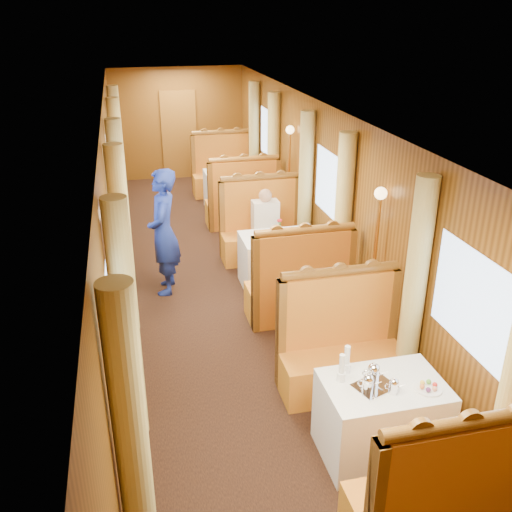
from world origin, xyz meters
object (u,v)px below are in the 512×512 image
object	(u,v)px
table_near	(381,419)
fruit_plate	(428,387)
banquette_near_fwd	(440,503)
banquette_near_aft	(340,352)
rose_vase_mid	(279,224)
table_mid	(278,261)
banquette_mid_aft	(262,232)
steward	(164,232)
banquette_mid_fwd	(299,289)
teapot_back	(373,376)
tea_tray	(374,386)
banquette_far_aft	(223,174)
table_far	(232,190)
teapot_right	(393,388)
banquette_far_fwd	(243,204)
teapot_left	(368,385)
passenger	(266,219)
rose_vase_far	(230,163)

from	to	relation	value
table_near	fruit_plate	bearing A→B (deg)	-25.08
banquette_near_fwd	banquette_near_aft	bearing A→B (deg)	90.00
rose_vase_mid	table_mid	bearing A→B (deg)	-120.74
banquette_mid_aft	steward	xyz separation A→B (m)	(-1.59, -0.83, 0.46)
table_near	banquette_mid_fwd	bearing A→B (deg)	90.00
table_near	table_mid	xyz separation A→B (m)	(0.00, 3.50, 0.00)
table_mid	teapot_back	distance (m)	3.49
table_near	tea_tray	size ratio (longest dim) A/B	3.09
rose_vase_mid	banquette_near_aft	bearing A→B (deg)	-90.39
banquette_near_fwd	banquette_far_aft	xyz separation A→B (m)	(0.00, 9.03, 0.00)
table_near	rose_vase_mid	distance (m)	3.57
table_near	fruit_plate	xyz separation A→B (m)	(0.33, -0.15, 0.39)
tea_tray	banquette_near_aft	bearing A→B (deg)	84.09
table_far	fruit_plate	xyz separation A→B (m)	(0.33, -7.15, 0.39)
teapot_right	tea_tray	bearing A→B (deg)	153.42
table_mid	banquette_far_fwd	bearing A→B (deg)	90.00
table_mid	teapot_right	world-z (taller)	teapot_right
banquette_far_fwd	rose_vase_mid	bearing A→B (deg)	-89.60
banquette_near_fwd	banquette_mid_fwd	size ratio (longest dim) A/B	1.00
banquette_far_fwd	teapot_left	bearing A→B (deg)	-91.78
banquette_near_fwd	banquette_mid_fwd	world-z (taller)	same
banquette_near_aft	banquette_far_fwd	world-z (taller)	same
banquette_mid_aft	rose_vase_mid	world-z (taller)	banquette_mid_aft
banquette_mid_aft	teapot_back	xyz separation A→B (m)	(-0.10, -4.47, 0.40)
tea_tray	teapot_back	xyz separation A→B (m)	(0.01, 0.06, 0.06)
banquette_far_fwd	teapot_right	world-z (taller)	banquette_far_fwd
banquette_mid_fwd	teapot_right	xyz separation A→B (m)	(0.01, -2.62, 0.38)
rose_vase_mid	teapot_right	bearing A→B (deg)	-90.10
banquette_far_fwd	banquette_far_aft	distance (m)	2.03
banquette_mid_fwd	steward	distance (m)	2.04
passenger	banquette_far_fwd	bearing A→B (deg)	90.00
banquette_far_fwd	steward	xyz separation A→B (m)	(-1.59, -2.30, 0.46)
banquette_far_aft	passenger	xyz separation A→B (m)	(-0.00, -3.76, 0.32)
table_near	banquette_far_fwd	bearing A→B (deg)	90.00
table_far	teapot_left	distance (m)	7.08
table_near	fruit_plate	distance (m)	0.53
banquette_far_aft	passenger	bearing A→B (deg)	-90.00
banquette_mid_aft	passenger	xyz separation A→B (m)	(-0.00, -0.26, 0.32)
banquette_near_aft	banquette_far_fwd	distance (m)	4.97
banquette_near_aft	fruit_plate	world-z (taller)	banquette_near_aft
banquette_mid_fwd	fruit_plate	bearing A→B (deg)	-82.94
banquette_near_aft	banquette_mid_aft	size ratio (longest dim) A/B	1.00
teapot_left	rose_vase_far	distance (m)	7.06
banquette_mid_aft	banquette_near_fwd	bearing A→B (deg)	-90.00
table_far	banquette_far_fwd	world-z (taller)	banquette_far_fwd
banquette_near_fwd	banquette_mid_aft	distance (m)	5.53
tea_tray	rose_vase_far	bearing A→B (deg)	89.37
table_mid	rose_vase_mid	bearing A→B (deg)	59.26
banquette_mid_fwd	fruit_plate	size ratio (longest dim) A/B	5.66
banquette_far_fwd	teapot_right	xyz separation A→B (m)	(0.01, -6.12, 0.38)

